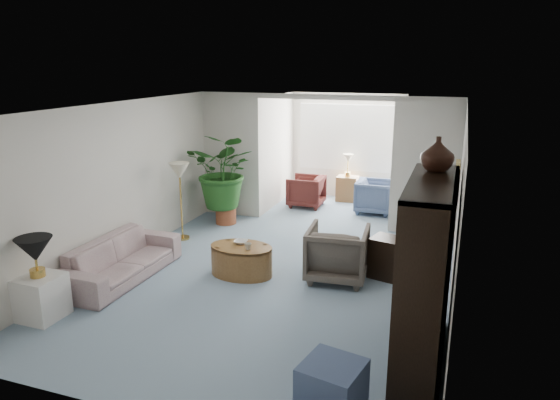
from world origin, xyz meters
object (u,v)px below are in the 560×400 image
at_px(sofa, 121,259).
at_px(entertainment_cabinet, 426,274).
at_px(end_table, 41,297).
at_px(plant_pot, 226,215).
at_px(sunroom_chair_blue, 375,197).
at_px(framed_picture, 458,184).
at_px(side_table_dark, 389,258).
at_px(coffee_cup, 248,246).
at_px(coffee_table, 241,260).
at_px(sunroom_table, 347,189).
at_px(coffee_bowl, 241,242).
at_px(ottoman, 332,384).
at_px(wingback_chair, 337,253).
at_px(table_lamp, 34,249).
at_px(cabinet_urn, 438,154).
at_px(sunroom_chair_maroon, 306,191).
at_px(floor_lamp, 179,171).

xyz_separation_m(sofa, entertainment_cabinet, (4.30, -0.72, 0.68)).
distance_m(sofa, end_table, 1.36).
distance_m(plant_pot, sunroom_chair_blue, 3.14).
xyz_separation_m(framed_picture, side_table_dark, (-0.85, 0.94, -1.40)).
bearing_deg(coffee_cup, sofa, -161.04).
xyz_separation_m(sofa, side_table_dark, (3.68, 1.33, 0.01)).
relative_size(end_table, coffee_table, 0.58).
bearing_deg(sunroom_table, plant_pot, -127.50).
height_order(coffee_table, coffee_bowl, coffee_bowl).
relative_size(coffee_table, ottoman, 1.79).
xyz_separation_m(wingback_chair, sunroom_chair_blue, (-0.05, 3.59, -0.05)).
height_order(sofa, entertainment_cabinet, entertainment_cabinet).
distance_m(framed_picture, wingback_chair, 2.13).
height_order(wingback_chair, sunroom_table, wingback_chair).
distance_m(end_table, ottoman, 3.83).
xyz_separation_m(table_lamp, sunroom_table, (2.38, 6.72, -0.62)).
bearing_deg(coffee_bowl, framed_picture, -7.93).
relative_size(sofa, wingback_chair, 2.32).
bearing_deg(framed_picture, coffee_bowl, 172.07).
height_order(ottoman, sunroom_table, sunroom_table).
distance_m(end_table, plant_pot, 4.29).
relative_size(end_table, sunroom_chair_blue, 0.72).
bearing_deg(ottoman, entertainment_cabinet, 56.75).
bearing_deg(ottoman, end_table, 173.38).
xyz_separation_m(cabinet_urn, ottoman, (-0.70, -1.57, -1.93)).
bearing_deg(sunroom_table, end_table, -109.54).
xyz_separation_m(cabinet_urn, sunroom_chair_maroon, (-2.87, 4.83, -1.80)).
distance_m(table_lamp, ottoman, 3.89).
distance_m(sofa, coffee_table, 1.75).
xyz_separation_m(coffee_cup, plant_pot, (-1.45, 2.31, -0.34)).
bearing_deg(coffee_bowl, coffee_table, -63.43).
bearing_deg(coffee_bowl, sunroom_table, 82.12).
xyz_separation_m(floor_lamp, sunroom_chair_blue, (2.97, 2.81, -0.90)).
bearing_deg(table_lamp, coffee_table, 48.71).
height_order(sofa, sunroom_table, sofa).
height_order(coffee_table, ottoman, coffee_table).
distance_m(sofa, sunroom_chair_blue, 5.47).
xyz_separation_m(side_table_dark, plant_pot, (-3.38, 1.58, -0.14)).
xyz_separation_m(coffee_table, sunroom_table, (0.58, 4.66, 0.06)).
relative_size(cabinet_urn, plant_pot, 0.92).
xyz_separation_m(table_lamp, ottoman, (3.80, -0.44, -0.69)).
xyz_separation_m(floor_lamp, coffee_bowl, (1.59, -1.01, -0.78)).
xyz_separation_m(end_table, sunroom_table, (2.38, 6.72, 0.01)).
distance_m(floor_lamp, sunroom_chair_maroon, 3.29).
bearing_deg(side_table_dark, entertainment_cabinet, -73.03).
height_order(end_table, sunroom_chair_maroon, sunroom_chair_maroon).
height_order(end_table, ottoman, end_table).
distance_m(end_table, coffee_table, 2.73).
height_order(table_lamp, floor_lamp, floor_lamp).
bearing_deg(framed_picture, coffee_cup, 175.58).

